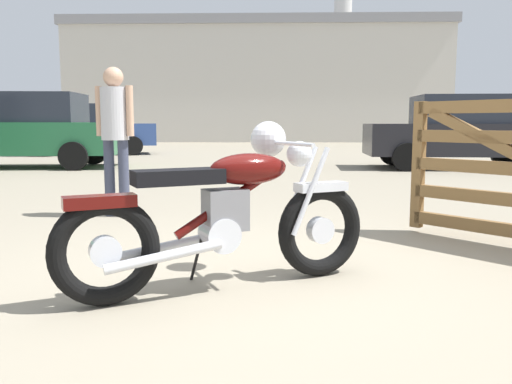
% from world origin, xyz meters
% --- Properties ---
extents(ground_plane, '(80.00, 80.00, 0.00)m').
position_xyz_m(ground_plane, '(0.00, 0.00, 0.00)').
color(ground_plane, gray).
extents(vintage_motorcycle, '(1.97, 1.02, 1.07)m').
position_xyz_m(vintage_motorcycle, '(-0.26, -0.13, 0.49)').
color(vintage_motorcycle, black).
rests_on(vintage_motorcycle, ground_plane).
extents(bystander, '(0.44, 0.30, 1.66)m').
position_xyz_m(bystander, '(-1.53, 2.56, 1.02)').
color(bystander, '#383D51').
rests_on(bystander, ground_plane).
extents(pale_sedan_back, '(4.38, 2.32, 1.67)m').
position_xyz_m(pale_sedan_back, '(5.05, 8.56, 0.84)').
color(pale_sedan_back, black).
rests_on(pale_sedan_back, ground_plane).
extents(white_estate_far, '(4.70, 1.97, 1.74)m').
position_xyz_m(white_estate_far, '(-5.32, 9.36, 0.94)').
color(white_estate_far, black).
rests_on(white_estate_far, ground_plane).
extents(blue_hatchback_right, '(4.46, 2.54, 1.67)m').
position_xyz_m(blue_hatchback_right, '(-4.87, 14.58, 0.84)').
color(blue_hatchback_right, black).
rests_on(blue_hatchback_right, ground_plane).
extents(industrial_building, '(22.34, 13.24, 14.72)m').
position_xyz_m(industrial_building, '(1.68, 31.01, 3.45)').
color(industrial_building, beige).
rests_on(industrial_building, ground_plane).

